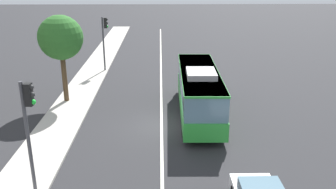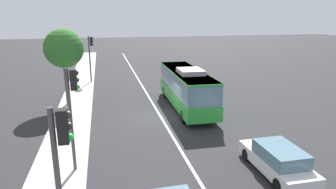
# 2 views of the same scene
# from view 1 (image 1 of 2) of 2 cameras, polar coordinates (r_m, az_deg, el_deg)

# --- Properties ---
(ground_plane) EXTENTS (160.00, 160.00, 0.00)m
(ground_plane) POSITION_cam_1_polar(r_m,az_deg,el_deg) (23.16, -1.01, -4.99)
(ground_plane) COLOR #28282B
(sidewalk_kerb) EXTENTS (80.00, 2.74, 0.14)m
(sidewalk_kerb) POSITION_cam_1_polar(r_m,az_deg,el_deg) (24.02, -16.79, -4.77)
(sidewalk_kerb) COLOR #B2ADA3
(sidewalk_kerb) RESTS_ON ground_plane
(lane_centre_line) EXTENTS (76.00, 0.16, 0.01)m
(lane_centre_line) POSITION_cam_1_polar(r_m,az_deg,el_deg) (23.16, -1.01, -4.98)
(lane_centre_line) COLOR silver
(lane_centre_line) RESTS_ON ground_plane
(transit_bus) EXTENTS (10.04, 2.68, 3.46)m
(transit_bus) POSITION_cam_1_polar(r_m,az_deg,el_deg) (24.29, 4.88, 0.71)
(transit_bus) COLOR green
(transit_bus) RESTS_ON ground_plane
(traffic_light_near_corner) EXTENTS (0.34, 0.62, 5.20)m
(traffic_light_near_corner) POSITION_cam_1_polar(r_m,az_deg,el_deg) (16.27, -20.99, -3.61)
(traffic_light_near_corner) COLOR #47474C
(traffic_light_near_corner) RESTS_ON ground_plane
(traffic_light_far_corner) EXTENTS (0.34, 0.62, 5.20)m
(traffic_light_far_corner) POSITION_cam_1_polar(r_m,az_deg,el_deg) (34.96, -9.92, 9.24)
(traffic_light_far_corner) COLOR #47474C
(traffic_light_far_corner) RESTS_ON ground_plane
(street_tree_kerbside_left) EXTENTS (3.17, 3.17, 6.45)m
(street_tree_kerbside_left) POSITION_cam_1_polar(r_m,az_deg,el_deg) (26.97, -16.50, 8.48)
(street_tree_kerbside_left) COLOR #4C3823
(street_tree_kerbside_left) RESTS_ON ground_plane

